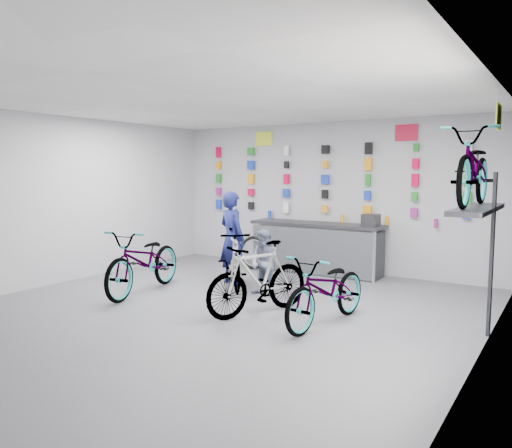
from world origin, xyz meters
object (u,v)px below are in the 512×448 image
Objects in this scene: bike_center at (258,278)px; clerk at (232,238)px; customer at (265,263)px; bike_right at (328,289)px; counter at (316,248)px; bike_service at (233,258)px; bike_left at (145,261)px.

clerk reaches higher than bike_center.
clerk is at bearing 162.14° from customer.
bike_right is (1.03, 0.06, -0.04)m from bike_center.
customer is at bearing 175.48° from clerk.
bike_service reaches higher than counter.
counter reaches higher than bike_right.
counter is 3.47m from bike_left.
bike_left is at bearing -159.59° from bike_center.
bike_right is at bearing -11.79° from bike_left.
clerk reaches higher than customer.
counter is at bearing 122.38° from bike_center.
counter is 2.49× the size of customer.
bike_center is at bearing -78.88° from counter.
bike_center reaches higher than counter.
clerk is (-0.18, 0.24, 0.31)m from bike_service.
clerk reaches higher than bike_left.
customer is at bearing 156.88° from bike_right.
bike_left is at bearing -118.36° from counter.
bike_right is at bearing -23.92° from customer.
bike_service reaches higher than bike_right.
bike_service is (-0.64, -1.96, 0.03)m from counter.
bike_right is at bearing 24.73° from bike_center.
bike_right is (1.64, -3.02, -0.01)m from counter.
bike_right is 1.67× the size of customer.
bike_left is 1.90× the size of customer.
counter is 1.31× the size of bike_left.
clerk is at bearing 159.15° from bike_right.
customer reaches higher than bike_left.
clerk is at bearing 45.67° from bike_left.
counter is 1.94m from clerk.
bike_left reaches higher than bike_right.
customer is (-1.50, 0.87, 0.07)m from bike_right.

